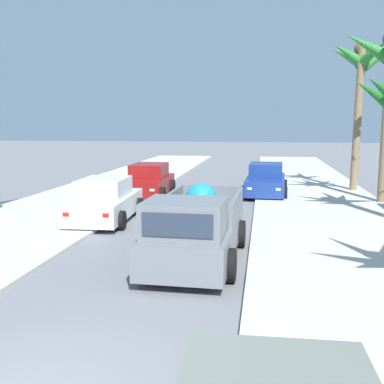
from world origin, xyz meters
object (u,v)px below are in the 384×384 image
car_left_mid (105,201)px  palm_tree_left_mid (361,70)px  pickup_truck (196,230)px  car_left_near (149,181)px  car_right_near (266,181)px

car_left_mid → palm_tree_left_mid: 14.03m
pickup_truck → palm_tree_left_mid: palm_tree_left_mid is taller
pickup_truck → car_left_near: (-3.72, 10.06, -0.10)m
pickup_truck → car_left_near: 10.73m
car_right_near → car_left_mid: bearing=-129.4°
car_right_near → pickup_truck: bearing=-98.9°
pickup_truck → car_left_mid: (-3.86, 4.31, -0.10)m
car_left_mid → car_right_near: bearing=50.6°
car_left_near → palm_tree_left_mid: palm_tree_left_mid is taller
car_left_near → car_right_near: same height
car_right_near → palm_tree_left_mid: palm_tree_left_mid is taller
car_left_near → car_right_near: 5.58m
car_right_near → car_left_mid: (-5.62, -6.84, 0.00)m
pickup_truck → car_left_near: size_ratio=1.22×
car_right_near → car_left_near: bearing=-168.8°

